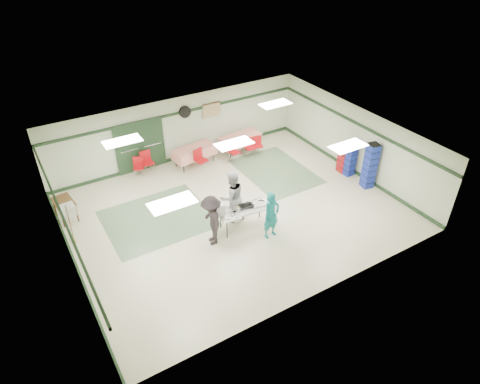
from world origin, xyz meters
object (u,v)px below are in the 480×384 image
dining_table_b (194,152)px  crate_stack_blue_b (370,166)px  chair_b (233,150)px  crate_stack_red (344,160)px  serving_table (244,210)px  chair_loose_b (138,165)px  printer_table (64,203)px  volunteer_grey (232,197)px  broom (70,222)px  office_printer (68,210)px  crate_stack_blue_a (350,158)px  dining_table_a (240,139)px  volunteer_teal (271,215)px  chair_c (258,143)px  chair_a (249,145)px  chair_d (200,158)px  volunteer_dark (212,221)px  chair_loose_a (147,160)px

dining_table_b → crate_stack_blue_b: 6.95m
chair_b → crate_stack_blue_b: bearing=-58.6°
crate_stack_red → crate_stack_blue_b: (0.00, -1.32, 0.37)m
serving_table → chair_loose_b: size_ratio=2.10×
crate_stack_red → printer_table: size_ratio=1.09×
volunteer_grey → broom: bearing=-19.2°
office_printer → crate_stack_blue_a: bearing=-13.3°
chair_b → office_printer: 7.10m
dining_table_a → crate_stack_red: size_ratio=1.73×
volunteer_teal → chair_c: volunteer_teal is taller
crate_stack_blue_b → printer_table: bearing=159.6°
chair_a → volunteer_teal: bearing=-111.3°
chair_d → crate_stack_blue_a: bearing=-48.9°
chair_d → volunteer_teal: bearing=-103.4°
volunteer_teal → chair_a: 5.38m
chair_a → office_printer: size_ratio=1.86×
chair_loose_b → crate_stack_blue_b: size_ratio=0.46×
serving_table → chair_b: bearing=70.4°
dining_table_a → chair_a: bearing=-86.7°
office_printer → crate_stack_blue_b: bearing=-18.7°
chair_d → volunteer_grey: bearing=-113.4°
crate_stack_red → volunteer_grey: bearing=-175.4°
crate_stack_blue_b → office_printer: crate_stack_blue_b is taller
volunteer_dark → crate_stack_red: volunteer_dark is taller
chair_loose_a → printer_table: 3.80m
chair_c → chair_loose_a: size_ratio=0.84×
serving_table → chair_c: bearing=58.3°
dining_table_b → chair_d: size_ratio=1.98×
volunteer_teal → crate_stack_blue_b: 4.85m
dining_table_a → chair_a: size_ratio=2.28×
chair_a → chair_loose_a: 4.32m
volunteer_grey → chair_c: 4.82m
chair_loose_b → printer_table: chair_loose_b is taller
volunteer_teal → crate_stack_blue_b: (4.82, 0.53, 0.09)m
chair_loose_a → crate_stack_blue_a: crate_stack_blue_a is taller
chair_loose_a → broom: (-3.57, -2.78, 0.16)m
volunteer_grey → dining_table_a: size_ratio=1.01×
volunteer_teal → dining_table_b: volunteer_teal is taller
volunteer_dark → chair_loose_a: size_ratio=1.83×
crate_stack_blue_a → office_printer: size_ratio=3.34×
serving_table → chair_d: 4.10m
volunteer_grey → dining_table_b: volunteer_grey is taller
volunteer_grey → chair_a: size_ratio=2.30×
dining_table_a → chair_a: chair_a is taller
dining_table_a → chair_b: size_ratio=2.23×
dining_table_a → chair_a: 0.58m
chair_a → chair_loose_a: chair_loose_a is taller
dining_table_a → chair_b: chair_b is taller
crate_stack_blue_a → printer_table: 10.67m
broom → office_printer: bearing=65.8°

